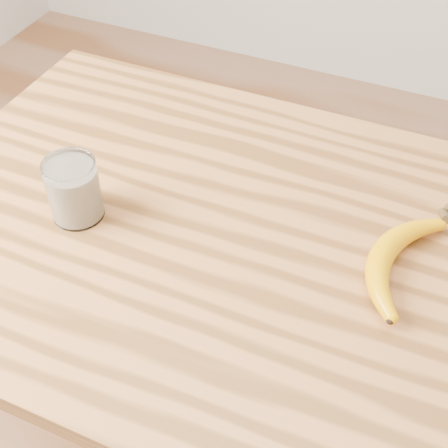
% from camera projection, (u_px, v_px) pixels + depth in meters
% --- Properties ---
extents(table, '(1.20, 0.80, 0.90)m').
position_uv_depth(table, '(243.00, 288.00, 1.12)').
color(table, '#AC6C36').
rests_on(table, ground).
extents(smoothie_glass, '(0.09, 0.09, 0.11)m').
position_uv_depth(smoothie_glass, '(74.00, 191.00, 1.03)').
color(smoothie_glass, white).
rests_on(smoothie_glass, table).
extents(banana, '(0.16, 0.34, 0.04)m').
position_uv_depth(banana, '(382.00, 253.00, 0.97)').
color(banana, '#EB9D00').
rests_on(banana, table).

